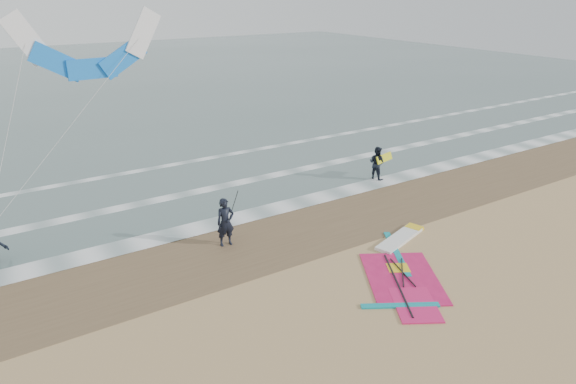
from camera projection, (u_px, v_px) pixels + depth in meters
ground at (415, 293)px, 16.62m from camera, size 120.00×120.00×0.00m
sea_water at (83, 81)px, 54.21m from camera, size 120.00×80.00×0.02m
wet_sand_band at (310, 225)px, 21.32m from camera, size 120.00×5.00×0.01m
foam_waterline at (257, 191)px, 24.79m from camera, size 120.00×9.15×0.02m
windsurf_rig at (403, 266)px, 18.13m from camera, size 5.77×5.46×0.14m
person_standing at (225, 222)px, 19.37m from camera, size 0.73×0.51×1.90m
person_walking at (377, 163)px, 26.16m from camera, size 0.89×1.00×1.73m
held_pole at (232, 210)px, 19.36m from camera, size 0.17×0.86×1.82m
carried_kiteboard at (384, 158)px, 26.20m from camera, size 1.30×0.51×0.39m
surf_kite at (90, 52)px, 19.81m from camera, size 7.67×2.25×7.23m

